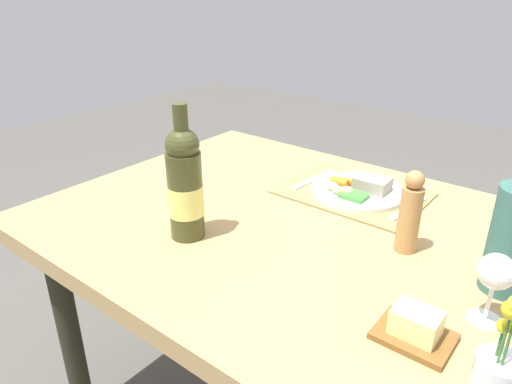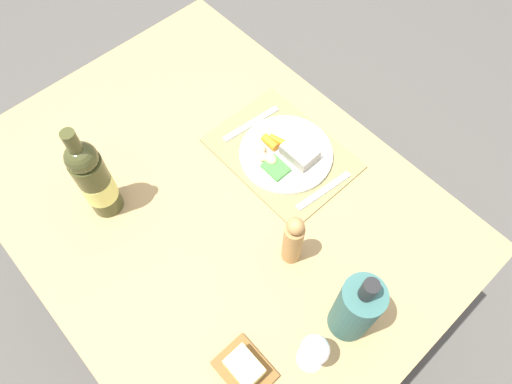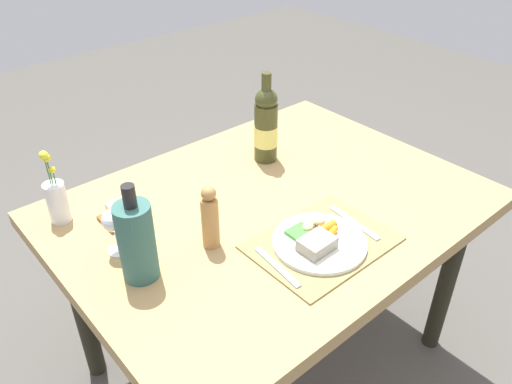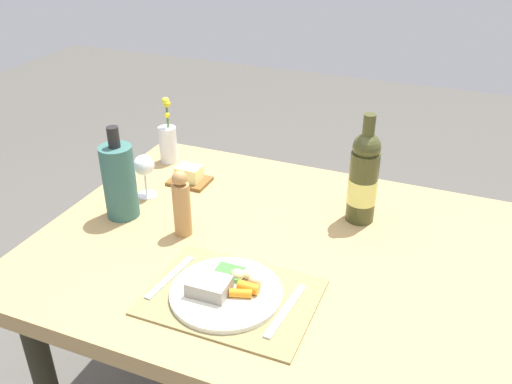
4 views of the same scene
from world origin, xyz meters
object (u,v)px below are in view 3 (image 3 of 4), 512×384
object	(u,v)px
wine_glass	(114,222)
flower_vase	(57,199)
dining_table	(271,223)
knife	(354,223)
fork	(277,267)
pepper_mill	(210,218)
cooler_bottle	(137,241)
dinner_plate	(318,241)
wine_bottle	(266,125)
butter_dish	(123,212)

from	to	relation	value
wine_glass	flower_vase	bearing A→B (deg)	104.03
dining_table	knife	distance (m)	0.29
fork	pepper_mill	size ratio (longest dim) A/B	0.94
knife	flower_vase	world-z (taller)	flower_vase
cooler_bottle	knife	bearing A→B (deg)	-20.79
dinner_plate	wine_bottle	world-z (taller)	wine_bottle
dining_table	wine_glass	xyz separation A→B (m)	(-0.49, 0.10, 0.18)
dining_table	flower_vase	xyz separation A→B (m)	(-0.55, 0.35, 0.16)
dining_table	fork	bearing A→B (deg)	-129.46
butter_dish	dinner_plate	bearing A→B (deg)	-53.45
flower_vase	wine_glass	size ratio (longest dim) A/B	1.68
cooler_bottle	wine_glass	xyz separation A→B (m)	(0.00, 0.13, -0.01)
wine_glass	dinner_plate	bearing A→B (deg)	-38.62
cooler_bottle	flower_vase	bearing A→B (deg)	99.25
cooler_bottle	wine_glass	distance (m)	0.13
knife	cooler_bottle	world-z (taller)	cooler_bottle
wine_bottle	butter_dish	xyz separation A→B (m)	(-0.57, 0.01, -0.11)
flower_vase	fork	bearing A→B (deg)	-59.65
dining_table	dinner_plate	bearing A→B (deg)	-100.29
flower_vase	dining_table	bearing A→B (deg)	-32.81
pepper_mill	butter_dish	world-z (taller)	pepper_mill
fork	cooler_bottle	world-z (taller)	cooler_bottle
pepper_mill	cooler_bottle	xyz separation A→B (m)	(-0.22, 0.02, 0.02)
knife	wine_bottle	bearing A→B (deg)	87.52
flower_vase	cooler_bottle	world-z (taller)	cooler_bottle
wine_bottle	cooler_bottle	world-z (taller)	wine_bottle
dining_table	dinner_plate	xyz separation A→B (m)	(-0.04, -0.25, 0.10)
flower_vase	dinner_plate	bearing A→B (deg)	-50.05
knife	wine_glass	bearing A→B (deg)	154.43
dinner_plate	wine_bottle	bearing A→B (deg)	65.12
knife	pepper_mill	world-z (taller)	pepper_mill
pepper_mill	cooler_bottle	bearing A→B (deg)	174.71
dinner_plate	wine_bottle	distance (m)	0.53
knife	flower_vase	bearing A→B (deg)	142.68
dining_table	wine_bottle	bearing A→B (deg)	52.19
dinner_plate	cooler_bottle	world-z (taller)	cooler_bottle
fork	wine_glass	distance (m)	0.46
dining_table	knife	xyz separation A→B (m)	(0.11, -0.25, 0.09)
wine_glass	knife	bearing A→B (deg)	-30.73
dinner_plate	flower_vase	xyz separation A→B (m)	(-0.50, 0.60, 0.06)
fork	pepper_mill	xyz separation A→B (m)	(-0.07, 0.20, 0.09)
pepper_mill	dinner_plate	bearing A→B (deg)	-42.14
fork	butter_dish	bearing A→B (deg)	118.88
fork	wine_bottle	xyz separation A→B (m)	(0.37, 0.47, 0.13)
cooler_bottle	wine_glass	world-z (taller)	cooler_bottle
wine_bottle	pepper_mill	bearing A→B (deg)	-149.08
cooler_bottle	wine_glass	size ratio (longest dim) A/B	2.01
flower_vase	butter_dish	size ratio (longest dim) A/B	1.82
dinner_plate	cooler_bottle	bearing A→B (deg)	153.05
wine_glass	butter_dish	xyz separation A→B (m)	(0.08, 0.13, -0.08)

